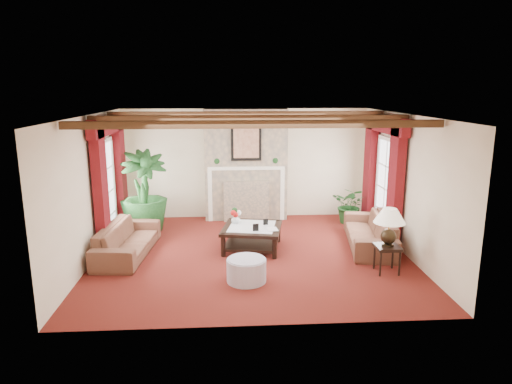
{
  "coord_description": "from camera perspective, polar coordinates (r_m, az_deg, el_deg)",
  "views": [
    {
      "loc": [
        -0.45,
        -8.43,
        3.19
      ],
      "look_at": [
        0.11,
        0.4,
        1.16
      ],
      "focal_mm": 32.0,
      "sensor_mm": 36.0,
      "label": 1
    }
  ],
  "objects": [
    {
      "name": "floor",
      "position": [
        9.02,
        -0.55,
        -7.79
      ],
      "size": [
        6.0,
        6.0,
        0.0
      ],
      "primitive_type": "plane",
      "color": "#4B120D",
      "rests_on": "ground"
    },
    {
      "name": "french_door_right",
      "position": [
        10.08,
        16.31,
        6.36
      ],
      "size": [
        0.1,
        1.1,
        2.16
      ],
      "primitive_type": null,
      "color": "white",
      "rests_on": "ground"
    },
    {
      "name": "left_wall",
      "position": [
        9.0,
        -20.02,
        0.32
      ],
      "size": [
        0.02,
        5.5,
        2.7
      ],
      "primitive_type": "cube",
      "color": "beige",
      "rests_on": "ground"
    },
    {
      "name": "photo_frame_b",
      "position": [
        9.26,
        1.2,
        -3.78
      ],
      "size": [
        0.1,
        0.04,
        0.13
      ],
      "primitive_type": null,
      "rotation": [
        0.0,
        0.0,
        0.22
      ],
      "color": "black",
      "rests_on": "coffee_table"
    },
    {
      "name": "sofa_left",
      "position": [
        9.22,
        -15.83,
        -5.15
      ],
      "size": [
        2.19,
        0.98,
        0.81
      ],
      "primitive_type": "imported",
      "rotation": [
        0.0,
        0.0,
        1.48
      ],
      "color": "#3A0F17",
      "rests_on": "ground"
    },
    {
      "name": "sofa_right",
      "position": [
        9.64,
        14.05,
        -4.18
      ],
      "size": [
        2.35,
        1.3,
        0.84
      ],
      "primitive_type": "imported",
      "rotation": [
        0.0,
        0.0,
        -1.73
      ],
      "color": "#3A0F17",
      "rests_on": "ground"
    },
    {
      "name": "back_wall",
      "position": [
        11.34,
        -1.31,
        3.57
      ],
      "size": [
        6.0,
        0.02,
        2.7
      ],
      "primitive_type": "cube",
      "color": "beige",
      "rests_on": "ground"
    },
    {
      "name": "book",
      "position": [
        8.92,
        1.44,
        -3.96
      ],
      "size": [
        0.2,
        0.06,
        0.27
      ],
      "primitive_type": "imported",
      "rotation": [
        0.0,
        0.0,
        0.09
      ],
      "color": "black",
      "rests_on": "coffee_table"
    },
    {
      "name": "potted_palm",
      "position": [
        10.57,
        -13.73,
        -2.11
      ],
      "size": [
        2.33,
        2.57,
        1.03
      ],
      "primitive_type": "imported",
      "rotation": [
        0.0,
        0.0,
        0.39
      ],
      "color": "black",
      "rests_on": "ground"
    },
    {
      "name": "coffee_table",
      "position": [
        9.25,
        -0.5,
        -5.74
      ],
      "size": [
        1.33,
        1.33,
        0.47
      ],
      "primitive_type": null,
      "rotation": [
        0.0,
        0.0,
        -0.18
      ],
      "color": "black",
      "rests_on": "ground"
    },
    {
      "name": "flower_vase",
      "position": [
        9.37,
        -2.55,
        -3.41
      ],
      "size": [
        0.21,
        0.22,
        0.19
      ],
      "primitive_type": "imported",
      "rotation": [
        0.0,
        0.0,
        -0.06
      ],
      "color": "silver",
      "rests_on": "coffee_table"
    },
    {
      "name": "right_wall",
      "position": [
        9.29,
        18.25,
        0.83
      ],
      "size": [
        0.02,
        5.5,
        2.7
      ],
      "primitive_type": "cube",
      "color": "beige",
      "rests_on": "ground"
    },
    {
      "name": "small_plant",
      "position": [
        11.17,
        11.7,
        -2.1
      ],
      "size": [
        1.61,
        1.62,
        0.7
      ],
      "primitive_type": "imported",
      "rotation": [
        0.0,
        0.0,
        -0.56
      ],
      "color": "black",
      "rests_on": "ground"
    },
    {
      "name": "ottoman",
      "position": [
        7.77,
        -1.2,
        -9.76
      ],
      "size": [
        0.67,
        0.67,
        0.39
      ],
      "primitive_type": "cylinder",
      "color": "#AEA5BB",
      "rests_on": "ground"
    },
    {
      "name": "fireplace",
      "position": [
        11.0,
        -1.31,
        10.35
      ],
      "size": [
        2.0,
        0.52,
        2.7
      ],
      "primitive_type": null,
      "color": "tan",
      "rests_on": "ground"
    },
    {
      "name": "curtains_right",
      "position": [
        10.01,
        15.87,
        8.76
      ],
      "size": [
        0.2,
        2.4,
        2.55
      ],
      "primitive_type": null,
      "color": "#4C0A11",
      "rests_on": "ground"
    },
    {
      "name": "table_lamp",
      "position": [
        8.24,
        16.29,
        -4.19
      ],
      "size": [
        0.55,
        0.55,
        0.69
      ],
      "primitive_type": null,
      "color": "black",
      "rests_on": "side_table"
    },
    {
      "name": "ceiling_beams",
      "position": [
        8.46,
        -0.59,
        9.18
      ],
      "size": [
        6.0,
        3.0,
        0.12
      ],
      "primitive_type": null,
      "color": "#3E2813",
      "rests_on": "ceiling"
    },
    {
      "name": "curtains_left",
      "position": [
        9.75,
        -18.14,
        8.52
      ],
      "size": [
        0.2,
        2.4,
        2.55
      ],
      "primitive_type": null,
      "color": "#4C0A11",
      "rests_on": "ground"
    },
    {
      "name": "ceiling",
      "position": [
        8.45,
        -0.59,
        9.59
      ],
      "size": [
        6.0,
        6.0,
        0.0
      ],
      "primitive_type": "plane",
      "rotation": [
        3.14,
        0.0,
        0.0
      ],
      "color": "white",
      "rests_on": "floor"
    },
    {
      "name": "side_table",
      "position": [
        8.43,
        16.03,
        -8.05
      ],
      "size": [
        0.45,
        0.45,
        0.49
      ],
      "primitive_type": null,
      "rotation": [
        0.0,
        0.0,
        0.08
      ],
      "color": "black",
      "rests_on": "ground"
    },
    {
      "name": "french_door_left",
      "position": [
        9.82,
        -18.59,
        6.04
      ],
      "size": [
        0.1,
        1.1,
        2.16
      ],
      "primitive_type": null,
      "color": "white",
      "rests_on": "ground"
    },
    {
      "name": "photo_frame_a",
      "position": [
        8.85,
        -0.03,
        -4.48
      ],
      "size": [
        0.12,
        0.04,
        0.15
      ],
      "primitive_type": null,
      "rotation": [
        0.0,
        0.0,
        0.15
      ],
      "color": "black",
      "rests_on": "coffee_table"
    }
  ]
}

